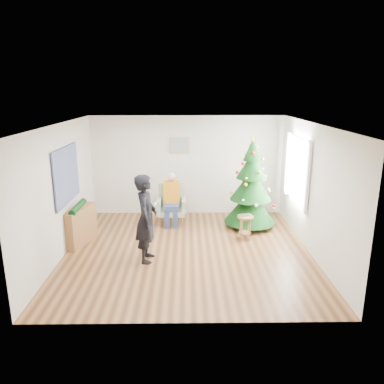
{
  "coord_description": "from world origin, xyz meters",
  "views": [
    {
      "loc": [
        -0.01,
        -7.17,
        3.23
      ],
      "look_at": [
        0.1,
        0.6,
        1.1
      ],
      "focal_mm": 35.0,
      "sensor_mm": 36.0,
      "label": 1
    }
  ],
  "objects_px": {
    "armchair": "(172,210)",
    "standing_man": "(146,218)",
    "console": "(79,226)",
    "christmas_tree": "(251,187)",
    "stool": "(245,227)"
  },
  "relations": [
    {
      "from": "armchair",
      "to": "standing_man",
      "type": "relative_size",
      "value": 0.56
    },
    {
      "from": "console",
      "to": "christmas_tree",
      "type": "bearing_deg",
      "value": 29.13
    },
    {
      "from": "christmas_tree",
      "to": "stool",
      "type": "height_order",
      "value": "christmas_tree"
    },
    {
      "from": "stool",
      "to": "armchair",
      "type": "height_order",
      "value": "armchair"
    },
    {
      "from": "christmas_tree",
      "to": "standing_man",
      "type": "relative_size",
      "value": 1.29
    },
    {
      "from": "armchair",
      "to": "christmas_tree",
      "type": "bearing_deg",
      "value": -6.96
    },
    {
      "from": "christmas_tree",
      "to": "armchair",
      "type": "distance_m",
      "value": 2.03
    },
    {
      "from": "armchair",
      "to": "stool",
      "type": "bearing_deg",
      "value": -32.37
    },
    {
      "from": "christmas_tree",
      "to": "standing_man",
      "type": "xyz_separation_m",
      "value": [
        -2.3,
        -1.85,
        -0.14
      ]
    },
    {
      "from": "armchair",
      "to": "console",
      "type": "bearing_deg",
      "value": -147.7
    },
    {
      "from": "christmas_tree",
      "to": "stool",
      "type": "bearing_deg",
      "value": -105.79
    },
    {
      "from": "christmas_tree",
      "to": "armchair",
      "type": "bearing_deg",
      "value": 173.05
    },
    {
      "from": "armchair",
      "to": "standing_man",
      "type": "bearing_deg",
      "value": -100.83
    },
    {
      "from": "standing_man",
      "to": "console",
      "type": "xyz_separation_m",
      "value": [
        -1.54,
        0.86,
        -0.46
      ]
    },
    {
      "from": "stool",
      "to": "armchair",
      "type": "distance_m",
      "value": 1.98
    }
  ]
}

